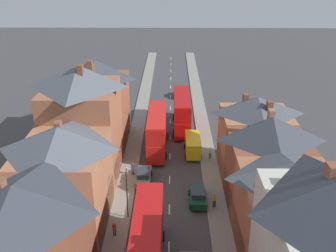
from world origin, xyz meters
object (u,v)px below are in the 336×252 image
at_px(pedestrian_mid_left, 114,228).
at_px(car_near_blue, 180,93).
at_px(car_mid_black, 144,176).
at_px(double_decker_bus_far_approaching, 182,111).
at_px(car_near_silver, 198,196).
at_px(delivery_van, 193,145).
at_px(double_decker_bus_lead, 147,240).
at_px(pedestrian_far_right, 210,152).
at_px(street_lamp, 127,191).
at_px(double_decker_bus_mid_street, 157,130).
at_px(pedestrian_far_left, 133,168).
at_px(pedestrian_mid_right, 214,200).

bearing_deg(pedestrian_mid_left, car_near_blue, 80.17).
bearing_deg(car_mid_black, pedestrian_mid_left, -102.05).
xyz_separation_m(double_decker_bus_far_approaching, car_mid_black, (-4.89, -15.95, -1.99)).
bearing_deg(car_near_silver, delivery_van, 90.00).
height_order(double_decker_bus_lead, pedestrian_far_right, double_decker_bus_lead).
bearing_deg(double_decker_bus_far_approaching, street_lamp, -104.81).
distance_m(car_near_blue, delivery_van, 23.32).
xyz_separation_m(car_mid_black, pedestrian_mid_left, (-2.13, -9.98, 0.21)).
distance_m(double_decker_bus_mid_street, pedestrian_mid_left, 19.14).
xyz_separation_m(double_decker_bus_mid_street, car_near_silver, (4.91, -12.89, -1.99)).
xyz_separation_m(car_near_silver, pedestrian_mid_left, (-8.33, -5.86, 0.20)).
bearing_deg(double_decker_bus_far_approaching, double_decker_bus_lead, -96.90).
bearing_deg(street_lamp, car_near_blue, 80.83).
height_order(delivery_van, pedestrian_mid_left, delivery_van).
bearing_deg(pedestrian_mid_left, pedestrian_far_left, 86.55).
xyz_separation_m(double_decker_bus_mid_street, delivery_van, (4.91, -1.44, -1.48)).
xyz_separation_m(double_decker_bus_lead, car_near_blue, (3.61, 44.42, -1.99)).
xyz_separation_m(car_mid_black, pedestrian_mid_right, (7.89, -5.19, 0.21)).
height_order(car_near_blue, pedestrian_mid_left, pedestrian_mid_left).
distance_m(double_decker_bus_lead, double_decker_bus_far_approaching, 29.98).
height_order(double_decker_bus_far_approaching, car_mid_black, double_decker_bus_far_approaching).
bearing_deg(car_near_blue, double_decker_bus_far_approaching, -90.04).
distance_m(double_decker_bus_lead, double_decker_bus_mid_street, 22.58).
bearing_deg(double_decker_bus_lead, street_lamp, 109.42).
distance_m(car_near_silver, delivery_van, 11.46).
relative_size(car_mid_black, street_lamp, 0.77).
height_order(double_decker_bus_lead, double_decker_bus_mid_street, same).
relative_size(double_decker_bus_lead, delivery_van, 2.08).
relative_size(double_decker_bus_far_approaching, pedestrian_mid_left, 6.71).
xyz_separation_m(car_near_blue, street_lamp, (-6.05, -37.49, 2.42)).
bearing_deg(delivery_van, double_decker_bus_far_approaching, 98.62).
distance_m(car_mid_black, street_lamp, 7.39).
distance_m(double_decker_bus_mid_street, street_lamp, 15.85).
height_order(double_decker_bus_mid_street, pedestrian_far_right, double_decker_bus_mid_street).
xyz_separation_m(double_decker_bus_far_approaching, pedestrian_mid_right, (3.00, -21.14, -1.78)).
bearing_deg(pedestrian_far_left, pedestrian_mid_left, -93.45).
height_order(double_decker_bus_mid_street, double_decker_bus_far_approaching, same).
distance_m(car_near_silver, pedestrian_far_right, 10.08).
relative_size(car_near_silver, street_lamp, 0.75).
height_order(double_decker_bus_lead, pedestrian_mid_left, double_decker_bus_lead).
height_order(car_near_silver, car_mid_black, car_near_silver).
xyz_separation_m(delivery_van, pedestrian_far_right, (2.22, -1.62, -0.30)).
bearing_deg(car_mid_black, double_decker_bus_far_approaching, 72.96).
xyz_separation_m(car_near_silver, pedestrian_far_right, (2.22, 9.83, 0.20)).
height_order(double_decker_bus_lead, pedestrian_far_left, double_decker_bus_lead).
distance_m(car_mid_black, pedestrian_far_right, 10.17).
xyz_separation_m(delivery_van, pedestrian_mid_right, (1.69, -12.51, -0.30)).
relative_size(car_near_silver, pedestrian_far_left, 2.57).
relative_size(car_near_blue, pedestrian_mid_right, 2.44).
height_order(double_decker_bus_lead, delivery_van, double_decker_bus_lead).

